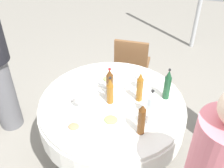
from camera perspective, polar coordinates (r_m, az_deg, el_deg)
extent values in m
plane|color=gray|center=(2.96, 0.00, -14.61)|extent=(10.00, 10.00, 0.00)
cylinder|color=white|center=(2.43, 0.00, -4.13)|extent=(1.32, 1.32, 0.04)
cylinder|color=white|center=(2.52, 0.00, -6.34)|extent=(1.35, 1.35, 0.22)
cylinder|color=slate|center=(2.77, 0.00, -11.57)|extent=(0.14, 0.14, 0.48)
cylinder|color=slate|center=(2.95, 0.00, -14.43)|extent=(0.56, 0.56, 0.03)
cylinder|color=#8C5619|center=(2.35, -0.41, -2.14)|extent=(0.06, 0.06, 0.19)
cone|color=#8C5619|center=(2.27, -0.43, 0.43)|extent=(0.06, 0.06, 0.08)
cylinder|color=black|center=(2.25, -0.43, 1.34)|extent=(0.02, 0.02, 0.01)
cylinder|color=silver|center=(2.24, 8.32, -4.75)|extent=(0.07, 0.07, 0.21)
cone|color=silver|center=(2.16, 8.63, -2.19)|extent=(0.06, 0.06, 0.05)
cylinder|color=black|center=(2.14, 8.71, -1.50)|extent=(0.03, 0.03, 0.01)
cylinder|color=#593314|center=(2.08, 6.30, -8.00)|extent=(0.06, 0.06, 0.24)
cone|color=#593314|center=(1.98, 6.59, -5.03)|extent=(0.05, 0.05, 0.05)
cylinder|color=silver|center=(1.96, 6.65, -4.31)|extent=(0.02, 0.02, 0.01)
cylinder|color=#593314|center=(2.44, -0.50, -0.16)|extent=(0.06, 0.06, 0.21)
cone|color=#593314|center=(2.36, -0.52, 2.47)|extent=(0.06, 0.06, 0.06)
cylinder|color=red|center=(2.33, -0.53, 3.19)|extent=(0.03, 0.03, 0.01)
cylinder|color=#8C5619|center=(2.38, 5.92, -1.28)|extent=(0.06, 0.06, 0.23)
cone|color=#8C5619|center=(2.29, 6.15, 1.66)|extent=(0.05, 0.05, 0.07)
cylinder|color=silver|center=(2.26, 6.22, 2.52)|extent=(0.02, 0.02, 0.01)
cylinder|color=#194728|center=(2.44, 11.64, -0.83)|extent=(0.06, 0.06, 0.22)
cone|color=#194728|center=(2.35, 12.10, 2.07)|extent=(0.06, 0.06, 0.08)
cylinder|color=black|center=(2.33, 12.24, 2.98)|extent=(0.02, 0.02, 0.01)
cylinder|color=white|center=(2.65, 7.04, 0.26)|extent=(0.06, 0.06, 0.00)
cylinder|color=white|center=(2.63, 7.11, 0.94)|extent=(0.01, 0.01, 0.07)
cylinder|color=white|center=(2.59, 7.23, 2.21)|extent=(0.07, 0.07, 0.07)
cylinder|color=white|center=(2.58, 5.95, -0.82)|extent=(0.06, 0.06, 0.00)
cylinder|color=white|center=(2.56, 6.00, -0.15)|extent=(0.01, 0.01, 0.07)
cylinder|color=white|center=(2.52, 6.10, 1.07)|extent=(0.07, 0.07, 0.06)
cylinder|color=white|center=(2.22, 7.44, -8.68)|extent=(0.06, 0.06, 0.00)
cylinder|color=white|center=(2.19, 7.53, -7.94)|extent=(0.01, 0.01, 0.08)
cylinder|color=white|center=(2.15, 7.67, -6.64)|extent=(0.08, 0.08, 0.06)
cylinder|color=maroon|center=(2.16, 7.64, -6.97)|extent=(0.06, 0.06, 0.02)
cylinder|color=white|center=(2.37, -7.00, -5.03)|extent=(0.06, 0.06, 0.00)
cylinder|color=white|center=(2.35, -7.07, -4.34)|extent=(0.01, 0.01, 0.07)
cylinder|color=white|center=(2.30, -7.21, -2.93)|extent=(0.06, 0.06, 0.08)
cylinder|color=white|center=(2.23, -0.23, -7.93)|extent=(0.26, 0.26, 0.02)
ellipsoid|color=#8C9E59|center=(2.22, -0.23, -7.61)|extent=(0.12, 0.10, 0.02)
cylinder|color=white|center=(2.52, -9.60, -2.21)|extent=(0.22, 0.22, 0.02)
cylinder|color=white|center=(2.66, -0.70, 0.79)|extent=(0.25, 0.25, 0.02)
ellipsoid|color=#8C9E59|center=(2.65, -0.71, 1.10)|extent=(0.11, 0.10, 0.02)
cylinder|color=white|center=(2.20, -8.16, -9.27)|extent=(0.20, 0.20, 0.02)
ellipsoid|color=tan|center=(2.18, -8.20, -8.94)|extent=(0.09, 0.08, 0.02)
cube|color=silver|center=(2.46, -3.72, -2.93)|extent=(0.17, 0.10, 0.00)
cube|color=silver|center=(2.73, -6.63, 1.54)|extent=(0.18, 0.04, 0.00)
cube|color=white|center=(2.79, 4.02, 2.81)|extent=(0.21, 0.21, 0.02)
cylinder|color=#D8727F|center=(1.66, 22.10, -14.22)|extent=(0.34, 0.34, 0.53)
cylinder|color=slate|center=(3.19, -22.13, -2.09)|extent=(0.26, 0.26, 0.90)
cube|color=brown|center=(3.45, 4.45, 4.26)|extent=(0.40, 0.40, 0.04)
cube|color=brown|center=(3.19, 4.04, 5.70)|extent=(0.40, 0.04, 0.42)
cylinder|color=gray|center=(3.71, 7.35, 2.22)|extent=(0.03, 0.03, 0.43)
cylinder|color=gray|center=(3.75, 2.21, 2.97)|extent=(0.03, 0.03, 0.43)
cylinder|color=gray|center=(3.43, 6.53, -0.95)|extent=(0.03, 0.03, 0.43)
cylinder|color=gray|center=(3.48, 1.00, -0.10)|extent=(0.03, 0.03, 0.43)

